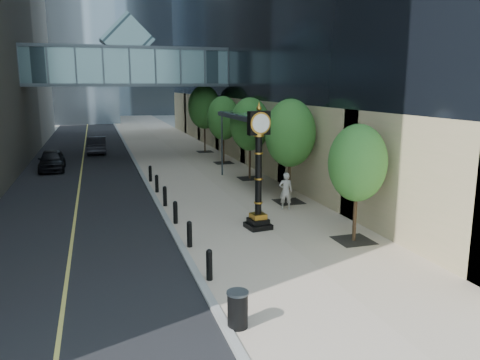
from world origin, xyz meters
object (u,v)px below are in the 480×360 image
pedestrian (286,191)px  car_far (97,145)px  street_clock (258,177)px  car_near (52,160)px  trash_bin (238,310)px

pedestrian → car_far: 24.68m
street_clock → car_near: (-9.53, 17.62, -1.55)m
pedestrian → car_far: bearing=-49.4°
street_clock → pedestrian: bearing=40.6°
trash_bin → pedestrian: pedestrian is taller
car_near → car_far: (3.14, 8.03, 0.02)m
car_near → trash_bin: bearing=-77.4°
trash_bin → car_far: 33.48m
street_clock → car_near: 20.09m
trash_bin → car_far: (-3.14, 33.34, 0.27)m
street_clock → pedestrian: size_ratio=2.83×
pedestrian → car_far: (-8.71, 23.09, -0.19)m
pedestrian → car_near: 19.17m
pedestrian → car_far: size_ratio=0.40×
car_near → car_far: bearing=67.3°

